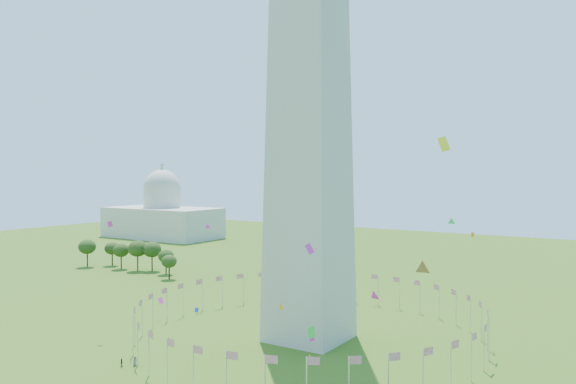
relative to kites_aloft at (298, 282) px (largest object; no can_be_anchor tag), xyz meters
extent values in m
cylinder|color=silver|center=(26.47, 26.74, -14.91)|extent=(0.24, 0.24, 9.00)
cylinder|color=silver|center=(25.86, 33.68, -14.91)|extent=(0.24, 0.24, 9.00)
cylinder|color=silver|center=(24.06, 40.42, -14.91)|extent=(0.24, 0.24, 9.00)
cylinder|color=silver|center=(21.11, 46.74, -14.91)|extent=(0.24, 0.24, 9.00)
cylinder|color=silver|center=(17.11, 52.45, -14.91)|extent=(0.24, 0.24, 9.00)
cylinder|color=silver|center=(12.18, 57.38, -14.91)|extent=(0.24, 0.24, 9.00)
cylinder|color=silver|center=(6.47, 61.38, -14.91)|extent=(0.24, 0.24, 9.00)
cylinder|color=silver|center=(0.15, 64.33, -14.91)|extent=(0.24, 0.24, 9.00)
cylinder|color=silver|center=(-6.58, 66.13, -14.91)|extent=(0.24, 0.24, 9.00)
cylinder|color=silver|center=(-13.53, 66.74, -14.91)|extent=(0.24, 0.24, 9.00)
cylinder|color=silver|center=(-20.47, 66.13, -14.91)|extent=(0.24, 0.24, 9.00)
cylinder|color=silver|center=(-27.21, 64.33, -14.91)|extent=(0.24, 0.24, 9.00)
cylinder|color=silver|center=(-33.53, 61.38, -14.91)|extent=(0.24, 0.24, 9.00)
cylinder|color=silver|center=(-39.24, 57.38, -14.91)|extent=(0.24, 0.24, 9.00)
cylinder|color=silver|center=(-44.17, 52.45, -14.91)|extent=(0.24, 0.24, 9.00)
cylinder|color=silver|center=(-48.17, 46.74, -14.91)|extent=(0.24, 0.24, 9.00)
cylinder|color=silver|center=(-51.12, 40.42, -14.91)|extent=(0.24, 0.24, 9.00)
cylinder|color=silver|center=(-52.92, 33.68, -14.91)|extent=(0.24, 0.24, 9.00)
cylinder|color=silver|center=(-53.53, 26.74, -14.91)|extent=(0.24, 0.24, 9.00)
cylinder|color=silver|center=(-52.92, 19.79, -14.91)|extent=(0.24, 0.24, 9.00)
cylinder|color=silver|center=(-51.12, 13.06, -14.91)|extent=(0.24, 0.24, 9.00)
cylinder|color=silver|center=(-48.17, 6.74, -14.91)|extent=(0.24, 0.24, 9.00)
cylinder|color=silver|center=(-44.17, 1.03, -14.91)|extent=(0.24, 0.24, 9.00)
cylinder|color=silver|center=(-39.24, -3.90, -14.91)|extent=(0.24, 0.24, 9.00)
cylinder|color=silver|center=(-33.53, -7.90, -14.91)|extent=(0.24, 0.24, 9.00)
cylinder|color=silver|center=(-27.21, -10.85, -14.91)|extent=(0.24, 0.24, 9.00)
cylinder|color=silver|center=(-20.47, -12.65, -14.91)|extent=(0.24, 0.24, 9.00)
cylinder|color=silver|center=(-13.53, -13.26, -14.91)|extent=(0.24, 0.24, 9.00)
cylinder|color=silver|center=(-6.58, -12.65, -14.91)|extent=(0.24, 0.24, 9.00)
cylinder|color=silver|center=(0.15, -10.85, -14.91)|extent=(0.24, 0.24, 9.00)
cylinder|color=silver|center=(6.47, -7.90, -14.91)|extent=(0.24, 0.24, 9.00)
cylinder|color=silver|center=(12.18, -3.90, -14.91)|extent=(0.24, 0.24, 9.00)
cylinder|color=silver|center=(17.11, 1.03, -14.91)|extent=(0.24, 0.24, 9.00)
cylinder|color=silver|center=(21.11, 6.74, -14.91)|extent=(0.24, 0.24, 9.00)
cylinder|color=silver|center=(24.06, 13.06, -14.91)|extent=(0.24, 0.24, 9.00)
cylinder|color=silver|center=(25.86, 19.79, -14.91)|extent=(0.24, 0.24, 9.00)
imported|color=black|center=(-35.64, -10.23, -18.56)|extent=(1.17, 1.01, 1.70)
imported|color=gray|center=(-33.86, -8.36, -18.41)|extent=(0.75, 1.03, 2.00)
plane|color=#CC2699|center=(16.48, -3.35, -0.02)|extent=(1.87, 1.15, 2.07)
plane|color=yellow|center=(34.86, -27.19, 22.84)|extent=(1.59, 1.08, 1.84)
plane|color=#CC2699|center=(-57.27, 5.13, 7.26)|extent=(0.53, 1.67, 1.67)
plane|color=#CC2699|center=(-53.59, 36.89, 4.22)|extent=(1.02, 1.95, 1.79)
plane|color=blue|center=(-29.09, 4.90, -10.13)|extent=(1.21, 0.31, 1.18)
plane|color=#CC2699|center=(5.39, -5.14, 6.97)|extent=(2.04, 0.95, 1.94)
plane|color=orange|center=(25.35, 21.69, 8.07)|extent=(0.18, 1.14, 1.13)
plane|color=green|center=(19.15, -27.96, 0.44)|extent=(0.37, 1.53, 1.58)
plane|color=yellow|center=(1.23, 2.18, -14.41)|extent=(0.58, 1.32, 1.37)
plane|color=#CC2699|center=(0.31, 4.19, -11.11)|extent=(1.34, 1.48, 1.65)
plane|color=#CC2699|center=(-55.89, 20.45, -14.41)|extent=(1.86, 1.74, 1.59)
plane|color=green|center=(25.79, 6.55, 11.66)|extent=(1.15, 0.48, 1.09)
plane|color=blue|center=(25.24, -5.87, 5.60)|extent=(2.01, 0.44, 2.00)
plane|color=orange|center=(-5.72, 2.98, -5.99)|extent=(1.79, 1.38, 2.11)
ellipsoid|color=#33501A|center=(-142.74, 63.81, -13.85)|extent=(7.12, 7.12, 11.12)
ellipsoid|color=#33501A|center=(-136.38, 71.41, -14.55)|extent=(6.21, 6.21, 9.71)
ellipsoid|color=#33501A|center=(-126.63, 67.80, -14.31)|extent=(6.53, 6.53, 10.20)
ellipsoid|color=#33501A|center=(-117.55, 68.36, -13.43)|extent=(7.65, 7.65, 11.95)
ellipsoid|color=#33501A|center=(-112.41, 71.15, -13.66)|extent=(7.35, 7.35, 11.49)
ellipsoid|color=#33501A|center=(-102.53, 68.95, -14.71)|extent=(6.02, 6.02, 9.40)
ellipsoid|color=#33501A|center=(-94.34, 62.36, -14.98)|extent=(5.67, 5.67, 8.85)
camera|label=1|loc=(53.16, -86.09, 19.84)|focal=35.00mm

